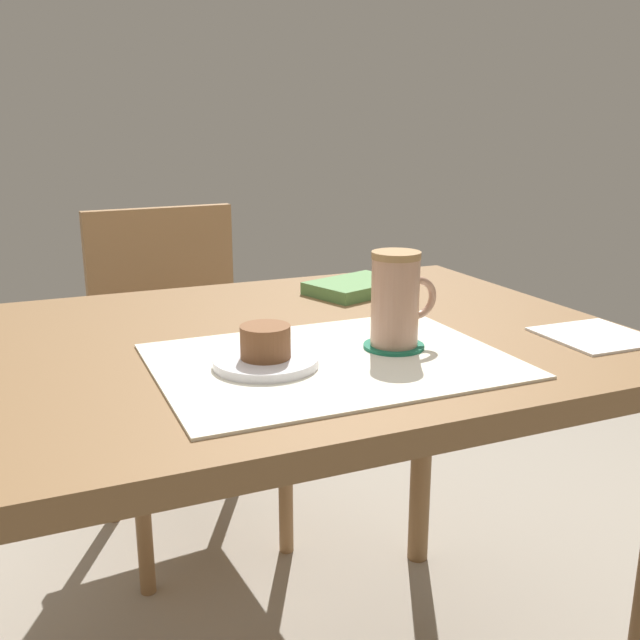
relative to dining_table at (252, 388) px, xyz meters
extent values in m
cylinder|color=brown|center=(0.53, 0.34, -0.30)|extent=(0.05, 0.05, 0.69)
cube|color=brown|center=(0.00, 0.00, 0.06)|extent=(1.16, 0.78, 0.04)
cylinder|color=#997047|center=(0.24, 0.49, -0.44)|extent=(0.04, 0.04, 0.42)
cylinder|color=#997047|center=(-0.12, 0.47, -0.44)|extent=(0.04, 0.04, 0.42)
cylinder|color=#997047|center=(0.21, 0.85, -0.44)|extent=(0.04, 0.04, 0.42)
cylinder|color=#997047|center=(-0.15, 0.82, -0.44)|extent=(0.04, 0.04, 0.42)
cube|color=#997047|center=(0.04, 0.66, -0.21)|extent=(0.45, 0.45, 0.04)
cube|color=#997047|center=(0.03, 0.85, 0.00)|extent=(0.39, 0.06, 0.39)
cube|color=silver|center=(0.07, -0.15, 0.08)|extent=(0.48, 0.35, 0.00)
cylinder|color=white|center=(-0.02, -0.14, 0.09)|extent=(0.14, 0.14, 0.01)
cylinder|color=brown|center=(-0.02, -0.14, 0.12)|extent=(0.07, 0.07, 0.04)
cylinder|color=#196B4C|center=(0.17, -0.14, 0.09)|extent=(0.09, 0.09, 0.00)
cylinder|color=tan|center=(0.17, -0.14, 0.15)|extent=(0.07, 0.07, 0.13)
cylinder|color=#9E7547|center=(0.17, -0.14, 0.22)|extent=(0.07, 0.07, 0.01)
torus|color=tan|center=(0.21, -0.14, 0.16)|extent=(0.06, 0.01, 0.06)
cube|color=white|center=(0.49, -0.20, 0.08)|extent=(0.15, 0.15, 0.00)
cube|color=#598C4C|center=(0.28, 0.21, 0.09)|extent=(0.21, 0.18, 0.02)
camera|label=1|loc=(-0.32, -1.00, 0.40)|focal=40.00mm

